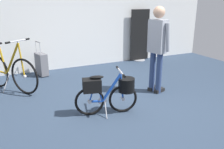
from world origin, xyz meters
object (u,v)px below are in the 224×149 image
Objects in this scene: display_bike_left at (10,71)px; rolling_suitcase at (42,64)px; floor_banner_stand at (140,38)px; visitor_near_wall at (157,45)px; folding_bike_foreground at (109,91)px.

rolling_suitcase is at bearing 44.58° from display_bike_left.
visitor_near_wall is (-1.04, -2.29, 0.28)m from floor_banner_stand.
folding_bike_foreground is at bearing -158.98° from visitor_near_wall.
visitor_near_wall is at bearing -47.51° from rolling_suitcase.
visitor_near_wall is at bearing -26.88° from display_bike_left.
display_bike_left is 1.02m from rolling_suitcase.
floor_banner_stand is at bearing 5.52° from rolling_suitcase.
display_bike_left is at bearing -135.42° from rolling_suitcase.
floor_banner_stand reaches higher than rolling_suitcase.
floor_banner_stand is 1.79× the size of rolling_suitcase.
folding_bike_foreground is at bearing -52.43° from display_bike_left.
floor_banner_stand is 2.54m from visitor_near_wall.
floor_banner_stand is at bearing 50.77° from folding_bike_foreground.
display_bike_left is 2.93m from visitor_near_wall.
folding_bike_foreground is 2.56m from rolling_suitcase.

